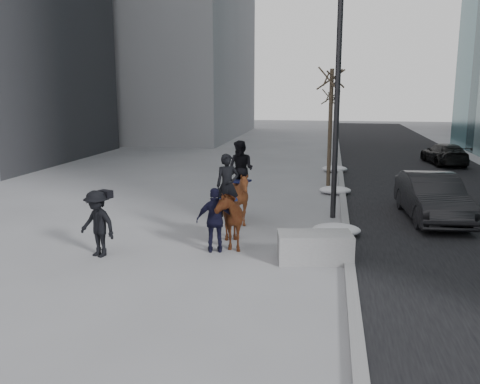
% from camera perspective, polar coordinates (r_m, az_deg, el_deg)
% --- Properties ---
extents(ground, '(120.00, 120.00, 0.00)m').
position_cam_1_polar(ground, '(13.37, -0.91, -7.32)').
color(ground, gray).
rests_on(ground, ground).
extents(road, '(8.00, 90.00, 0.01)m').
position_cam_1_polar(road, '(23.29, 21.23, 0.03)').
color(road, black).
rests_on(road, ground).
extents(curb, '(0.25, 90.00, 0.12)m').
position_cam_1_polar(curb, '(22.83, 11.36, 0.52)').
color(curb, gray).
rests_on(curb, ground).
extents(planter, '(1.99, 1.23, 0.74)m').
position_cam_1_polar(planter, '(13.10, 8.38, -6.15)').
color(planter, gray).
rests_on(planter, ground).
extents(car_near, '(1.96, 4.78, 1.54)m').
position_cam_1_polar(car_near, '(18.14, 20.76, -0.53)').
color(car_near, black).
rests_on(car_near, ground).
extents(car_far, '(2.27, 4.47, 1.24)m').
position_cam_1_polar(car_far, '(31.85, 21.96, 3.99)').
color(car_far, black).
rests_on(car_far, ground).
extents(tree_near, '(1.20, 1.20, 5.77)m').
position_cam_1_polar(tree_near, '(23.11, 10.11, 7.76)').
color(tree_near, '#382A21').
rests_on(tree_near, ground).
extents(tree_far, '(1.20, 1.20, 4.60)m').
position_cam_1_polar(tree_far, '(34.08, 10.13, 7.91)').
color(tree_far, '#332B1E').
rests_on(tree_far, ground).
extents(mounted_left, '(1.52, 2.17, 2.57)m').
position_cam_1_polar(mounted_left, '(14.13, -1.51, -2.26)').
color(mounted_left, '#4F1B0F').
rests_on(mounted_left, ground).
extents(mounted_right, '(1.91, 2.01, 2.70)m').
position_cam_1_polar(mounted_right, '(16.36, 0.03, 0.10)').
color(mounted_right, '#4E270F').
rests_on(mounted_right, ground).
extents(feeder, '(1.10, 0.97, 1.75)m').
position_cam_1_polar(feeder, '(13.57, -2.77, -3.18)').
color(feeder, black).
rests_on(feeder, ground).
extents(camera_crew, '(1.29, 1.02, 1.75)m').
position_cam_1_polar(camera_crew, '(13.72, -15.71, -3.41)').
color(camera_crew, black).
rests_on(camera_crew, ground).
extents(lamppost, '(0.25, 0.80, 9.09)m').
position_cam_1_polar(lamppost, '(17.16, 10.98, 13.56)').
color(lamppost, black).
rests_on(lamppost, ground).
extents(snow_piles, '(1.44, 13.00, 0.37)m').
position_cam_1_polar(snow_piles, '(21.00, 10.64, -0.08)').
color(snow_piles, silver).
rests_on(snow_piles, ground).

